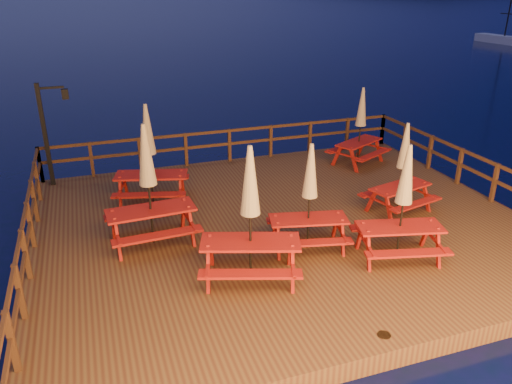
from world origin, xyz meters
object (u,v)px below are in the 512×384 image
at_px(picnic_table_1, 403,167).
at_px(picnic_table_2, 403,202).
at_px(sailboat, 508,40).
at_px(lamp_post, 49,125).
at_px(picnic_table_0, 148,184).

bearing_deg(picnic_table_1, picnic_table_2, -137.86).
bearing_deg(sailboat, lamp_post, -150.36).
distance_m(lamp_post, picnic_table_0, 5.05).
bearing_deg(lamp_post, picnic_table_0, -64.86).
bearing_deg(picnic_table_0, picnic_table_2, -29.53).
height_order(picnic_table_0, picnic_table_1, picnic_table_0).
xyz_separation_m(picnic_table_0, picnic_table_2, (4.92, -2.43, -0.13)).
xyz_separation_m(lamp_post, sailboat, (42.32, 26.35, -1.81)).
height_order(lamp_post, picnic_table_2, lamp_post).
xyz_separation_m(sailboat, picnic_table_0, (-40.18, -30.91, 1.48)).
height_order(lamp_post, picnic_table_1, lamp_post).
bearing_deg(picnic_table_2, sailboat, 57.49).
bearing_deg(picnic_table_2, picnic_table_0, 167.84).
distance_m(lamp_post, picnic_table_1, 9.81).
relative_size(picnic_table_1, picnic_table_2, 0.92).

